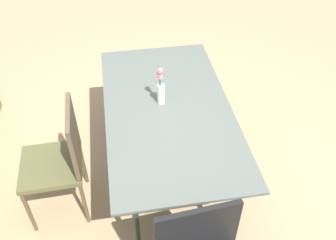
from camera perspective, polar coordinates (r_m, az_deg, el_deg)
The scene contains 4 objects.
ground_plane at distance 3.22m, azimuth -0.78°, elevation -8.60°, with size 12.00×12.00×0.00m, color #9E7F5B.
dining_table at distance 2.76m, azimuth -0.00°, elevation 1.13°, with size 1.71×0.93×0.73m.
chair_far_side at distance 2.74m, azimuth -16.29°, elevation -5.51°, with size 0.44×0.44×0.95m.
flower_vase at distance 2.71m, azimuth -1.13°, elevation 4.85°, with size 0.06×0.06×0.30m.
Camera 1 is at (-2.02, 0.29, 2.49)m, focal length 39.49 mm.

